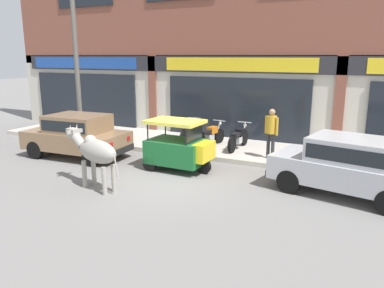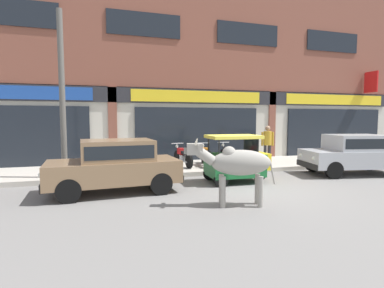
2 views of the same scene
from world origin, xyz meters
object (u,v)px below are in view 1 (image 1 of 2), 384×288
Objects in this scene: motorcycle_0 at (189,133)px; pedestrian at (271,128)px; motorcycle_1 at (210,136)px; utility_pole at (77,72)px; car_1 at (77,134)px; cow at (95,151)px; motorcycle_2 at (238,138)px; auto_rickshaw at (179,149)px; car_0 at (348,163)px.

pedestrian reaches higher than motorcycle_0.
utility_pole reaches higher than motorcycle_1.
cow is at bearing -39.43° from car_1.
motorcycle_0 is 0.34× the size of utility_pole.
pedestrian is at bearing -29.81° from motorcycle_2.
motorcycle_0 is 1.97m from motorcycle_2.
car_1 is 3.06m from utility_pole.
motorcycle_1 is 5.72m from utility_pole.
pedestrian is 7.74m from utility_pole.
pedestrian reaches higher than cow.
motorcycle_2 is at bearing 150.19° from pedestrian.
motorcycle_2 is at bearing 4.14° from motorcycle_1.
pedestrian reaches higher than car_1.
motorcycle_0 is (-1.04, 2.74, -0.11)m from auto_rickshaw.
pedestrian is (2.40, -0.69, 0.60)m from motorcycle_1.
motorcycle_1 is (-0.12, 2.61, -0.11)m from auto_rickshaw.
auto_rickshaw is 2.85m from motorcycle_2.
pedestrian reaches higher than auto_rickshaw.
utility_pole reaches higher than car_1.
pedestrian is at bearing 40.02° from auto_rickshaw.
cow reaches higher than auto_rickshaw.
car_0 is 2.11× the size of motorcycle_0.
car_0 is 4.66m from motorcycle_2.
car_1 is at bearing -178.73° from car_0.
motorcycle_1 is at bearing 11.28° from utility_pole.
cow is 5.52m from motorcycle_2.
cow reaches higher than car_1.
pedestrian is at bearing 2.53° from utility_pole.
utility_pole is (-6.22, -1.11, 2.24)m from motorcycle_2.
car_1 is at bearing -160.55° from pedestrian.
car_1 is at bearing -132.85° from motorcycle_0.
car_1 is 2.03× the size of motorcycle_2.
motorcycle_2 is (1.05, 0.08, 0.00)m from motorcycle_1.
motorcycle_0 is at bearing 88.75° from cow.
pedestrian reaches higher than motorcycle_1.
motorcycle_1 is 2.57m from pedestrian.
motorcycle_1 is (-4.82, 2.65, -0.27)m from car_0.
auto_rickshaw is at bearing 64.41° from cow.
utility_pole reaches higher than cow.
motorcycle_1 is 0.99× the size of motorcycle_2.
motorcycle_0 is at bearing 47.15° from car_1.
car_0 is at bearing 21.96° from cow.
motorcycle_0 is at bearing 178.52° from motorcycle_2.
motorcycle_0 is (0.11, 5.14, -0.46)m from cow.
utility_pole is at bearing -169.91° from motorcycle_2.
motorcycle_2 is at bearing 70.80° from auto_rickshaw.
pedestrian reaches higher than car_0.
utility_pole is at bearing -164.75° from motorcycle_0.
motorcycle_2 is at bearing 31.68° from car_1.
motorcycle_2 is 0.34× the size of utility_pole.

